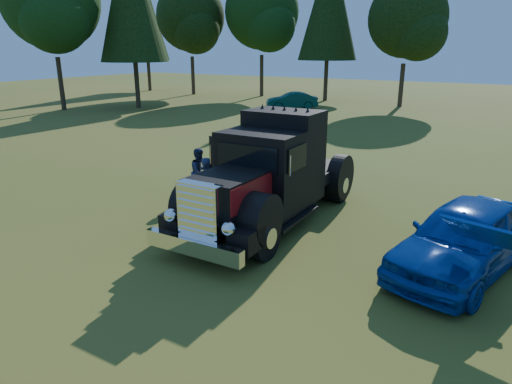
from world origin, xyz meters
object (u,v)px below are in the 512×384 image
Objects in this scene: hotrod_coupe at (465,238)px; spectator_near at (209,187)px; spectator_far at (200,172)px; distant_teal_car at (292,101)px; diamond_t_truck at (268,178)px.

hotrod_coupe reaches higher than spectator_near.
spectator_far reaches higher than distant_teal_car.
hotrod_coupe reaches higher than distant_teal_car.
hotrod_coupe is 2.85× the size of spectator_near.
diamond_t_truck is 3.22m from spectator_far.
diamond_t_truck is 5.07m from hotrod_coupe.
spectator_near is 0.43× the size of distant_teal_car.
spectator_far is at bearing 162.71° from diamond_t_truck.
distant_teal_car is (-10.32, 22.35, -0.63)m from diamond_t_truck.
spectator_near is 1.08× the size of spectator_far.
hotrod_coupe is 8.19m from spectator_far.
spectator_far is 0.40× the size of distant_teal_car.
hotrod_coupe is 6.72m from spectator_near.
diamond_t_truck reaches higher than distant_teal_car.
diamond_t_truck is 1.81× the size of distant_teal_car.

